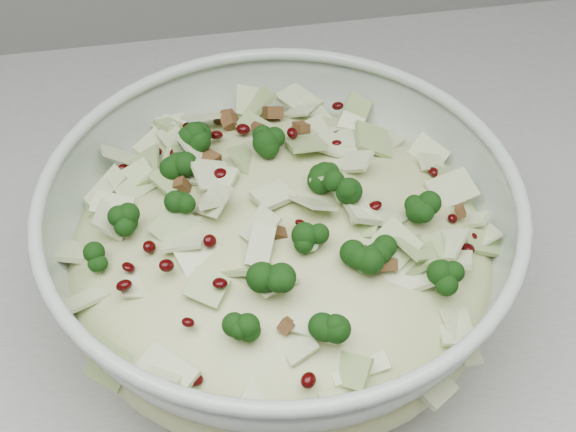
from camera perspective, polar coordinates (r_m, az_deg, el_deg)
The scene contains 2 objects.
mixing_bowl at distance 0.55m, azimuth -0.51°, elevation -2.66°, with size 0.40×0.40×0.13m.
salad at distance 0.54m, azimuth -0.53°, elevation -1.22°, with size 0.36×0.36×0.13m.
Camera 1 is at (-0.24, 1.25, 1.38)m, focal length 50.00 mm.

